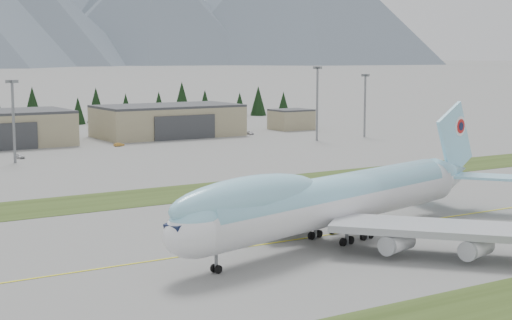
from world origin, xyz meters
TOP-DOWN VIEW (x-y plane):
  - ground at (0.00, 0.00)m, footprint 7000.00×7000.00m
  - grass_strip_far at (0.00, 45.00)m, footprint 400.00×18.00m
  - taxiway_line_main at (0.00, 0.00)m, footprint 400.00×0.40m
  - boeing_747_freighter at (-0.33, -3.57)m, footprint 73.79×61.60m
  - hangar_right at (45.00, 149.90)m, footprint 48.00×26.60m
  - control_shed at (95.00, 148.00)m, footprint 14.00×12.00m
  - floodlight_masts at (25.01, 109.47)m, footprint 162.70×8.49m
  - service_vehicle_a at (-14.57, 116.93)m, footprint 2.06×3.97m
  - service_vehicle_b at (18.91, 129.71)m, footprint 3.58×2.02m
  - service_vehicle_c at (71.79, 139.48)m, footprint 2.31×4.14m

SIDE VIEW (x-z plane):
  - ground at x=0.00m, z-range 0.00..0.00m
  - grass_strip_far at x=0.00m, z-range -0.04..0.04m
  - taxiway_line_main at x=0.00m, z-range -0.01..0.01m
  - service_vehicle_a at x=-14.57m, z-range -0.65..0.65m
  - service_vehicle_b at x=18.91m, z-range -0.56..0.56m
  - service_vehicle_c at x=71.79m, z-range -0.57..0.57m
  - control_shed at x=95.00m, z-range 0.00..7.60m
  - hangar_right at x=45.00m, z-range -0.01..10.79m
  - boeing_747_freighter at x=-0.33m, z-range -3.30..16.10m
  - floodlight_masts at x=25.01m, z-range 3.65..28.34m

